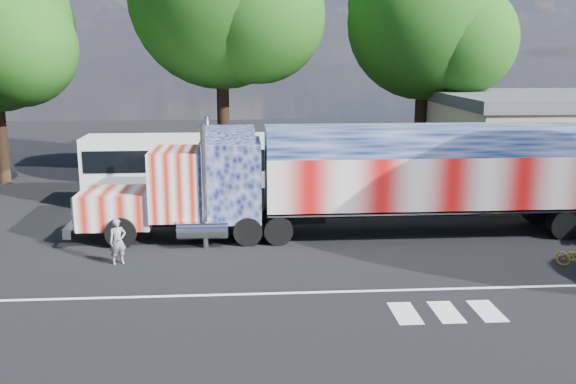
{
  "coord_description": "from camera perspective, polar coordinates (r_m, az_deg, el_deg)",
  "views": [
    {
      "loc": [
        -1.76,
        -21.67,
        7.28
      ],
      "look_at": [
        0.0,
        3.0,
        1.9
      ],
      "focal_mm": 40.0,
      "sensor_mm": 36.0,
      "label": 1
    }
  ],
  "objects": [
    {
      "name": "coach_bus",
      "position": [
        31.82,
        -7.5,
        2.12
      ],
      "size": [
        11.47,
        2.67,
        3.34
      ],
      "color": "white",
      "rests_on": "ground"
    },
    {
      "name": "ground",
      "position": [
        22.92,
        0.54,
        -6.24
      ],
      "size": [
        100.0,
        100.0,
        0.0
      ],
      "primitive_type": "plane",
      "color": "black"
    },
    {
      "name": "tree_ne_a",
      "position": [
        38.53,
        12.3,
        14.49
      ],
      "size": [
        9.28,
        8.84,
        13.44
      ],
      "color": "black",
      "rests_on": "ground"
    },
    {
      "name": "lane_markings",
      "position": [
        19.63,
        6.49,
        -9.56
      ],
      "size": [
        30.0,
        2.67,
        0.01
      ],
      "color": "silver",
      "rests_on": "ground"
    },
    {
      "name": "semi_truck",
      "position": [
        26.08,
        7.82,
        1.44
      ],
      "size": [
        22.13,
        3.5,
        4.72
      ],
      "color": "black",
      "rests_on": "ground"
    },
    {
      "name": "woman",
      "position": [
        23.29,
        -14.9,
        -4.25
      ],
      "size": [
        0.71,
        0.6,
        1.64
      ],
      "primitive_type": "imported",
      "rotation": [
        0.0,
        0.0,
        0.41
      ],
      "color": "slate",
      "rests_on": "ground"
    }
  ]
}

